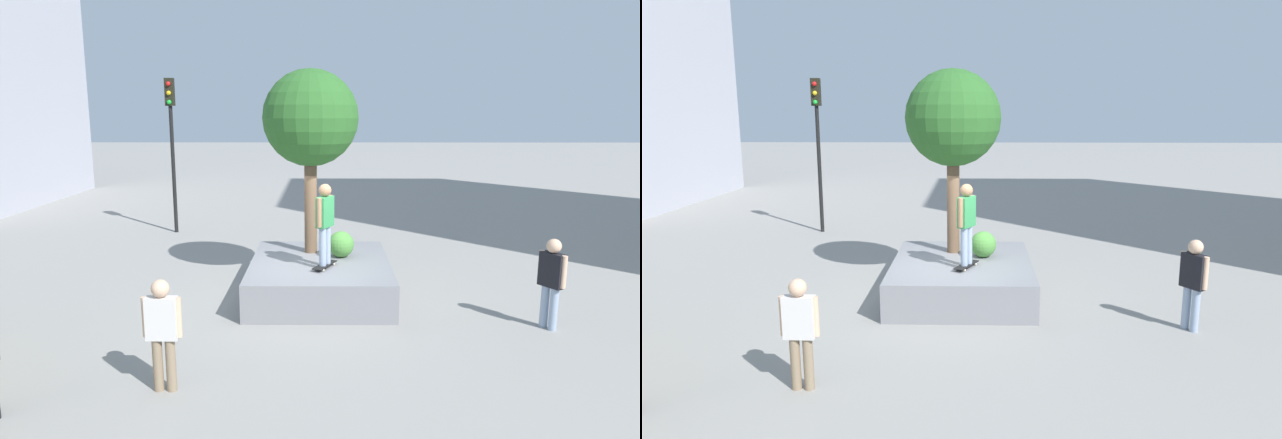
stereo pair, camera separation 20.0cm
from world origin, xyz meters
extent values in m
plane|color=gray|center=(0.00, 0.00, 0.00)|extent=(120.00, 120.00, 0.00)
cube|color=gray|center=(0.45, -0.23, 0.38)|extent=(3.57, 2.95, 0.75)
cylinder|color=brown|center=(1.20, -0.02, 1.97)|extent=(0.28, 0.28, 2.43)
sphere|color=#2D6628|center=(1.20, -0.02, 3.76)|extent=(2.11, 2.11, 2.11)
sphere|color=#4C8C3D|center=(0.76, -0.69, 1.04)|extent=(0.57, 0.57, 0.57)
cube|color=black|center=(-0.11, -0.34, 0.81)|extent=(0.81, 0.53, 0.02)
sphere|color=beige|center=(-0.37, -0.30, 0.78)|extent=(0.06, 0.06, 0.06)
sphere|color=beige|center=(-0.30, -0.15, 0.78)|extent=(0.06, 0.06, 0.06)
sphere|color=beige|center=(0.09, -0.52, 0.78)|extent=(0.06, 0.06, 0.06)
sphere|color=beige|center=(0.16, -0.37, 0.78)|extent=(0.06, 0.06, 0.06)
cylinder|color=#8C9EB7|center=(-0.02, -0.38, 1.22)|extent=(0.14, 0.14, 0.79)
cylinder|color=#8C9EB7|center=(-0.19, -0.29, 1.22)|extent=(0.14, 0.14, 0.79)
cube|color=#338C4C|center=(-0.11, -0.34, 1.92)|extent=(0.48, 0.38, 0.62)
cylinder|color=#9E7251|center=(0.10, -0.45, 1.93)|extent=(0.10, 0.10, 0.58)
cylinder|color=#9E7251|center=(-0.31, -0.22, 1.93)|extent=(0.10, 0.10, 0.58)
sphere|color=#9E7251|center=(-0.11, -0.34, 2.35)|extent=(0.26, 0.26, 0.26)
cylinder|color=black|center=(6.72, 4.53, 2.03)|extent=(0.12, 0.12, 4.07)
cube|color=black|center=(6.72, 4.53, 4.49)|extent=(0.26, 0.29, 0.85)
sphere|color=red|center=(6.57, 4.52, 4.74)|extent=(0.14, 0.14, 0.14)
sphere|color=gold|center=(6.57, 4.52, 4.46)|extent=(0.14, 0.14, 0.14)
sphere|color=green|center=(6.57, 4.52, 4.18)|extent=(0.14, 0.14, 0.14)
cylinder|color=#847056|center=(-3.80, 2.03, 0.39)|extent=(0.14, 0.14, 0.78)
cylinder|color=#847056|center=(-3.80, 1.84, 0.39)|extent=(0.14, 0.14, 0.78)
cube|color=silver|center=(-3.80, 1.93, 1.08)|extent=(0.19, 0.44, 0.61)
cylinder|color=#D8AD8C|center=(-3.79, 2.16, 1.10)|extent=(0.09, 0.09, 0.57)
cylinder|color=#D8AD8C|center=(-3.80, 1.70, 1.10)|extent=(0.09, 0.09, 0.57)
sphere|color=#D8AD8C|center=(-3.80, 1.93, 1.51)|extent=(0.25, 0.25, 0.25)
cylinder|color=#8C9EB7|center=(-1.54, -4.46, 0.40)|extent=(0.15, 0.15, 0.80)
cylinder|color=#8C9EB7|center=(-1.38, -4.36, 0.40)|extent=(0.15, 0.15, 0.80)
cube|color=black|center=(-1.46, -4.41, 1.11)|extent=(0.48, 0.40, 0.62)
cylinder|color=#D8AD8C|center=(-1.66, -4.53, 1.12)|extent=(0.10, 0.10, 0.59)
cylinder|color=#D8AD8C|center=(-1.26, -4.29, 1.12)|extent=(0.10, 0.10, 0.59)
sphere|color=#D8AD8C|center=(-1.46, -4.41, 1.55)|extent=(0.26, 0.26, 0.26)
camera|label=1|loc=(-11.07, -0.32, 3.90)|focal=31.17mm
camera|label=2|loc=(-11.07, -0.52, 3.90)|focal=31.17mm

